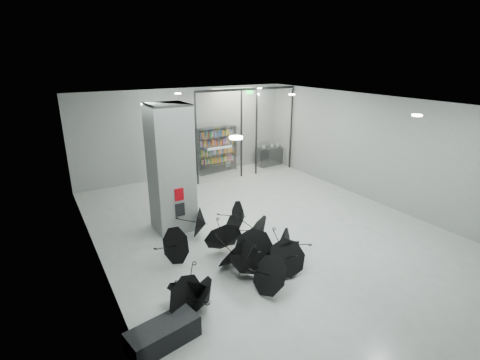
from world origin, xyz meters
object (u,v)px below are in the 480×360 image
column (171,169)px  shop_counter (270,156)px  umbrella_cluster (236,256)px  bench (163,334)px  bookshelf (216,150)px

column → shop_counter: (6.86, 4.42, -1.55)m
shop_counter → umbrella_cluster: 9.77m
column → bench: (-2.00, -4.77, -1.78)m
umbrella_cluster → shop_counter: bearing=50.1°
bookshelf → umbrella_cluster: 8.54m
column → bookshelf: column is taller
bookshelf → column: bearing=-137.9°
shop_counter → bench: bearing=-139.7°
bench → umbrella_cluster: 3.10m
umbrella_cluster → bench: bearing=-146.8°
bench → shop_counter: size_ratio=0.92×
shop_counter → umbrella_cluster: umbrella_cluster is taller
column → umbrella_cluster: size_ratio=0.87×
bookshelf → shop_counter: 3.01m
bookshelf → shop_counter: bookshelf is taller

